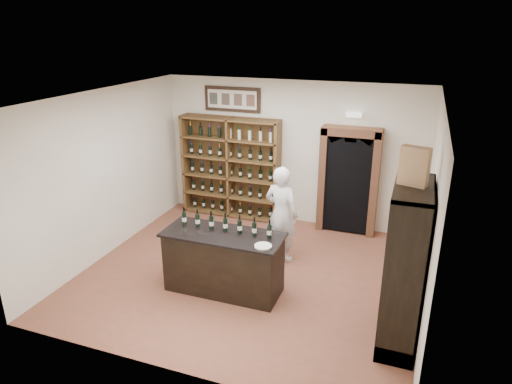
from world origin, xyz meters
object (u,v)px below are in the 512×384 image
at_px(side_cabinet, 405,290).
at_px(tasting_counter, 224,262).
at_px(counter_bottle_0, 184,218).
at_px(wine_crate, 414,166).
at_px(wine_shelf, 231,167).
at_px(shopkeeper, 281,214).

bearing_deg(side_cabinet, tasting_counter, 173.72).
distance_m(counter_bottle_0, side_cabinet, 3.49).
distance_m(tasting_counter, wine_crate, 3.30).
distance_m(wine_shelf, shopkeeper, 2.31).
bearing_deg(wine_crate, shopkeeper, 159.91).
distance_m(side_cabinet, shopkeeper, 2.72).
bearing_deg(wine_shelf, shopkeeper, -44.56).
relative_size(tasting_counter, shopkeeper, 1.07).
height_order(tasting_counter, wine_crate, wine_crate).
relative_size(wine_shelf, counter_bottle_0, 7.33).
xyz_separation_m(tasting_counter, shopkeeper, (0.54, 1.32, 0.38)).
height_order(side_cabinet, wine_crate, wine_crate).
bearing_deg(tasting_counter, side_cabinet, -6.28).
distance_m(wine_shelf, side_cabinet, 5.02).
bearing_deg(shopkeeper, wine_crate, 156.88).
height_order(tasting_counter, side_cabinet, side_cabinet).
relative_size(wine_shelf, shopkeeper, 1.25).
xyz_separation_m(tasting_counter, side_cabinet, (2.72, -0.30, 0.26)).
relative_size(shopkeeper, wine_crate, 3.67).
distance_m(counter_bottle_0, shopkeeper, 1.77).
distance_m(wine_shelf, counter_bottle_0, 2.86).
height_order(wine_shelf, counter_bottle_0, wine_shelf).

